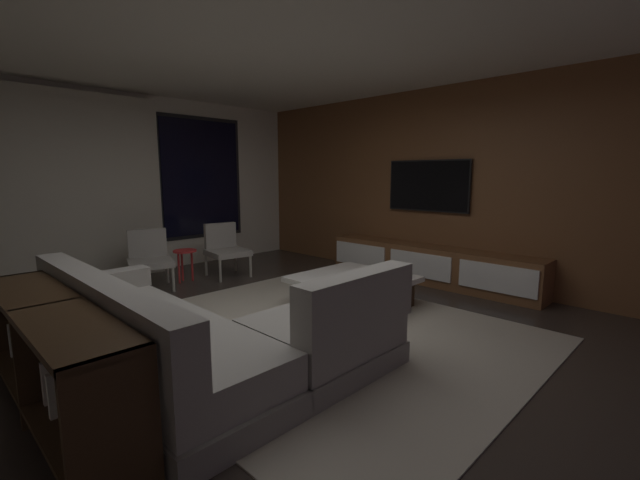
{
  "coord_description": "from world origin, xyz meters",
  "views": [
    {
      "loc": [
        -2.34,
        -2.8,
        1.5
      ],
      "look_at": [
        1.02,
        0.5,
        0.76
      ],
      "focal_mm": 23.26,
      "sensor_mm": 36.0,
      "label": 1
    }
  ],
  "objects_px": {
    "console_table_behind_couch": "(52,354)",
    "sectional_couch": "(199,338)",
    "book_stack_on_coffee_table": "(373,274)",
    "coffee_table": "(353,291)",
    "media_console": "(431,265)",
    "accent_chair_by_curtain": "(149,256)",
    "accent_chair_near_window": "(225,247)",
    "mounted_tv": "(428,186)",
    "side_stool": "(185,256)"
  },
  "relations": [
    {
      "from": "coffee_table",
      "to": "accent_chair_near_window",
      "type": "height_order",
      "value": "accent_chair_near_window"
    },
    {
      "from": "accent_chair_by_curtain",
      "to": "console_table_behind_couch",
      "type": "xyz_separation_m",
      "value": [
        -1.71,
        -2.56,
        -0.02
      ]
    },
    {
      "from": "coffee_table",
      "to": "accent_chair_by_curtain",
      "type": "bearing_deg",
      "value": 117.36
    },
    {
      "from": "sectional_couch",
      "to": "book_stack_on_coffee_table",
      "type": "distance_m",
      "value": 2.19
    },
    {
      "from": "sectional_couch",
      "to": "media_console",
      "type": "height_order",
      "value": "sectional_couch"
    },
    {
      "from": "mounted_tv",
      "to": "console_table_behind_couch",
      "type": "distance_m",
      "value": 4.83
    },
    {
      "from": "accent_chair_near_window",
      "to": "mounted_tv",
      "type": "distance_m",
      "value": 3.1
    },
    {
      "from": "accent_chair_near_window",
      "to": "mounted_tv",
      "type": "relative_size",
      "value": 0.62
    },
    {
      "from": "sectional_couch",
      "to": "mounted_tv",
      "type": "xyz_separation_m",
      "value": [
        3.83,
        0.34,
        1.06
      ]
    },
    {
      "from": "sectional_couch",
      "to": "side_stool",
      "type": "relative_size",
      "value": 5.43
    },
    {
      "from": "media_console",
      "to": "mounted_tv",
      "type": "xyz_separation_m",
      "value": [
        0.18,
        0.2,
        1.1
      ]
    },
    {
      "from": "mounted_tv",
      "to": "accent_chair_near_window",
      "type": "bearing_deg",
      "value": 130.69
    },
    {
      "from": "sectional_couch",
      "to": "mounted_tv",
      "type": "height_order",
      "value": "mounted_tv"
    },
    {
      "from": "sectional_couch",
      "to": "side_stool",
      "type": "bearing_deg",
      "value": 64.31
    },
    {
      "from": "mounted_tv",
      "to": "media_console",
      "type": "bearing_deg",
      "value": -132.43
    },
    {
      "from": "side_stool",
      "to": "media_console",
      "type": "height_order",
      "value": "media_console"
    },
    {
      "from": "book_stack_on_coffee_table",
      "to": "side_stool",
      "type": "height_order",
      "value": "side_stool"
    },
    {
      "from": "accent_chair_by_curtain",
      "to": "mounted_tv",
      "type": "bearing_deg",
      "value": -37.77
    },
    {
      "from": "side_stool",
      "to": "media_console",
      "type": "relative_size",
      "value": 0.15
    },
    {
      "from": "book_stack_on_coffee_table",
      "to": "accent_chair_by_curtain",
      "type": "bearing_deg",
      "value": 117.69
    },
    {
      "from": "accent_chair_near_window",
      "to": "book_stack_on_coffee_table",
      "type": "bearing_deg",
      "value": -83.46
    },
    {
      "from": "coffee_table",
      "to": "accent_chair_near_window",
      "type": "bearing_deg",
      "value": 94.18
    },
    {
      "from": "coffee_table",
      "to": "side_stool",
      "type": "height_order",
      "value": "side_stool"
    },
    {
      "from": "coffee_table",
      "to": "accent_chair_by_curtain",
      "type": "distance_m",
      "value": 2.78
    },
    {
      "from": "mounted_tv",
      "to": "console_table_behind_couch",
      "type": "bearing_deg",
      "value": -177.53
    },
    {
      "from": "accent_chair_near_window",
      "to": "console_table_behind_couch",
      "type": "distance_m",
      "value": 3.73
    },
    {
      "from": "accent_chair_near_window",
      "to": "accent_chair_by_curtain",
      "type": "bearing_deg",
      "value": 174.63
    },
    {
      "from": "media_console",
      "to": "mounted_tv",
      "type": "height_order",
      "value": "mounted_tv"
    },
    {
      "from": "sectional_couch",
      "to": "book_stack_on_coffee_table",
      "type": "height_order",
      "value": "sectional_couch"
    },
    {
      "from": "sectional_couch",
      "to": "coffee_table",
      "type": "xyz_separation_m",
      "value": [
        2.07,
        0.23,
        -0.1
      ]
    },
    {
      "from": "coffee_table",
      "to": "media_console",
      "type": "relative_size",
      "value": 0.37
    },
    {
      "from": "console_table_behind_couch",
      "to": "sectional_couch",
      "type": "bearing_deg",
      "value": -8.24
    },
    {
      "from": "accent_chair_near_window",
      "to": "media_console",
      "type": "bearing_deg",
      "value": -54.39
    },
    {
      "from": "media_console",
      "to": "mounted_tv",
      "type": "bearing_deg",
      "value": 47.57
    },
    {
      "from": "accent_chair_by_curtain",
      "to": "console_table_behind_couch",
      "type": "relative_size",
      "value": 0.37
    },
    {
      "from": "sectional_couch",
      "to": "accent_chair_near_window",
      "type": "xyz_separation_m",
      "value": [
        1.89,
        2.58,
        0.14
      ]
    },
    {
      "from": "media_console",
      "to": "console_table_behind_couch",
      "type": "xyz_separation_m",
      "value": [
        -4.56,
        -0.01,
        0.16
      ]
    },
    {
      "from": "side_stool",
      "to": "console_table_behind_couch",
      "type": "height_order",
      "value": "console_table_behind_couch"
    },
    {
      "from": "mounted_tv",
      "to": "console_table_behind_couch",
      "type": "xyz_separation_m",
      "value": [
        -4.74,
        -0.2,
        -0.93
      ]
    },
    {
      "from": "book_stack_on_coffee_table",
      "to": "accent_chair_near_window",
      "type": "height_order",
      "value": "accent_chair_near_window"
    },
    {
      "from": "accent_chair_by_curtain",
      "to": "media_console",
      "type": "distance_m",
      "value": 3.83
    },
    {
      "from": "accent_chair_by_curtain",
      "to": "book_stack_on_coffee_table",
      "type": "bearing_deg",
      "value": -62.31
    },
    {
      "from": "book_stack_on_coffee_table",
      "to": "accent_chair_by_curtain",
      "type": "distance_m",
      "value": 3.0
    },
    {
      "from": "media_console",
      "to": "accent_chair_by_curtain",
      "type": "bearing_deg",
      "value": 138.22
    },
    {
      "from": "accent_chair_by_curtain",
      "to": "mounted_tv",
      "type": "distance_m",
      "value": 3.95
    },
    {
      "from": "sectional_couch",
      "to": "side_stool",
      "type": "distance_m",
      "value": 2.94
    },
    {
      "from": "accent_chair_near_window",
      "to": "accent_chair_by_curtain",
      "type": "height_order",
      "value": "same"
    },
    {
      "from": "book_stack_on_coffee_table",
      "to": "accent_chair_near_window",
      "type": "distance_m",
      "value": 2.57
    },
    {
      "from": "coffee_table",
      "to": "media_console",
      "type": "bearing_deg",
      "value": -3.15
    },
    {
      "from": "sectional_couch",
      "to": "accent_chair_by_curtain",
      "type": "xyz_separation_m",
      "value": [
        0.79,
        2.69,
        0.14
      ]
    }
  ]
}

